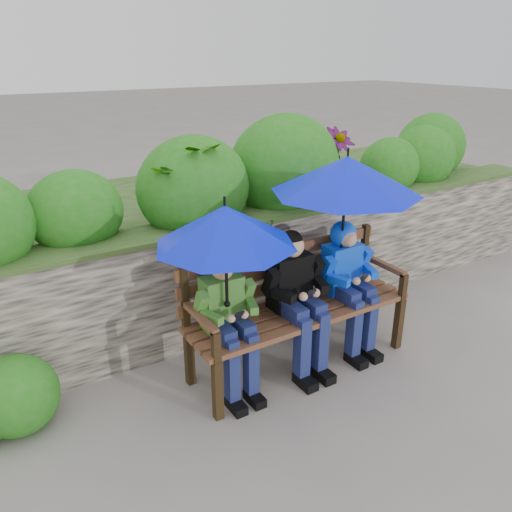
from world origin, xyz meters
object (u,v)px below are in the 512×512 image
boy_middle (297,294)px  umbrella_left (225,226)px  boy_right (348,275)px  boy_left (228,317)px  park_bench (295,299)px  umbrella_right (347,175)px

boy_middle → umbrella_left: bearing=-177.6°
boy_right → boy_left: bearing=-179.6°
boy_right → park_bench: bearing=171.7°
boy_middle → park_bench: bearing=61.4°
park_bench → boy_middle: (-0.05, -0.08, 0.09)m
umbrella_left → umbrella_right: (1.07, 0.08, 0.18)m
park_bench → boy_left: bearing=-173.0°
umbrella_left → boy_middle: bearing=2.4°
boy_right → umbrella_left: 1.29m
park_bench → umbrella_right: bearing=-4.2°
park_bench → boy_middle: 0.13m
boy_left → boy_middle: size_ratio=0.95×
boy_left → umbrella_left: (-0.02, -0.03, 0.69)m
boy_left → umbrella_right: bearing=2.6°
park_bench → umbrella_left: 1.00m
park_bench → boy_right: size_ratio=1.66×
boy_left → boy_right: size_ratio=0.97×
boy_right → umbrella_right: 0.82m
boy_left → umbrella_right: (1.04, 0.05, 0.87)m
boy_right → umbrella_right: umbrella_right is taller
park_bench → boy_left: (-0.63, -0.08, 0.07)m
boy_middle → umbrella_left: umbrella_left is taller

